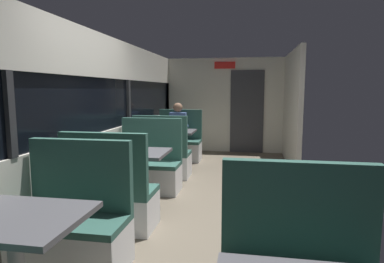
% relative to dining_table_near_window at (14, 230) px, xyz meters
% --- Properties ---
extents(ground_plane, '(3.30, 9.20, 0.02)m').
position_rel_dining_table_near_window_xyz_m(ground_plane, '(0.89, 2.09, -0.65)').
color(ground_plane, '#665B4C').
extents(carriage_window_panel_left, '(0.09, 8.48, 2.30)m').
position_rel_dining_table_near_window_xyz_m(carriage_window_panel_left, '(-0.56, 2.09, 0.47)').
color(carriage_window_panel_left, beige).
rests_on(carriage_window_panel_left, ground_plane).
extents(carriage_end_bulkhead, '(2.90, 0.11, 2.30)m').
position_rel_dining_table_near_window_xyz_m(carriage_end_bulkhead, '(0.95, 6.28, 0.50)').
color(carriage_end_bulkhead, beige).
rests_on(carriage_end_bulkhead, ground_plane).
extents(carriage_aisle_panel_right, '(0.08, 2.40, 2.30)m').
position_rel_dining_table_near_window_xyz_m(carriage_aisle_panel_right, '(2.34, 5.09, 0.51)').
color(carriage_aisle_panel_right, beige).
rests_on(carriage_aisle_panel_right, ground_plane).
extents(dining_table_near_window, '(0.90, 0.70, 0.74)m').
position_rel_dining_table_near_window_xyz_m(dining_table_near_window, '(0.00, 0.00, 0.00)').
color(dining_table_near_window, '#9E9EA3').
rests_on(dining_table_near_window, ground_plane).
extents(bench_near_window_facing_entry, '(0.95, 0.50, 1.10)m').
position_rel_dining_table_near_window_xyz_m(bench_near_window_facing_entry, '(0.00, 0.70, -0.31)').
color(bench_near_window_facing_entry, silver).
rests_on(bench_near_window_facing_entry, ground_plane).
extents(dining_table_mid_window, '(0.90, 0.70, 0.74)m').
position_rel_dining_table_near_window_xyz_m(dining_table_mid_window, '(0.00, 2.20, 0.00)').
color(dining_table_mid_window, '#9E9EA3').
rests_on(dining_table_mid_window, ground_plane).
extents(bench_mid_window_facing_end, '(0.95, 0.50, 1.10)m').
position_rel_dining_table_near_window_xyz_m(bench_mid_window_facing_end, '(0.00, 1.50, -0.31)').
color(bench_mid_window_facing_end, silver).
rests_on(bench_mid_window_facing_end, ground_plane).
extents(bench_mid_window_facing_entry, '(0.95, 0.50, 1.10)m').
position_rel_dining_table_near_window_xyz_m(bench_mid_window_facing_entry, '(0.00, 2.90, -0.31)').
color(bench_mid_window_facing_entry, silver).
rests_on(bench_mid_window_facing_entry, ground_plane).
extents(dining_table_far_window, '(0.90, 0.70, 0.74)m').
position_rel_dining_table_near_window_xyz_m(dining_table_far_window, '(0.00, 4.39, 0.00)').
color(dining_table_far_window, '#9E9EA3').
rests_on(dining_table_far_window, ground_plane).
extents(bench_far_window_facing_end, '(0.95, 0.50, 1.10)m').
position_rel_dining_table_near_window_xyz_m(bench_far_window_facing_end, '(0.00, 3.69, -0.31)').
color(bench_far_window_facing_end, silver).
rests_on(bench_far_window_facing_end, ground_plane).
extents(bench_far_window_facing_entry, '(0.95, 0.50, 1.10)m').
position_rel_dining_table_near_window_xyz_m(bench_far_window_facing_entry, '(0.00, 5.09, -0.31)').
color(bench_far_window_facing_entry, silver).
rests_on(bench_far_window_facing_entry, ground_plane).
extents(seated_passenger, '(0.47, 0.55, 1.26)m').
position_rel_dining_table_near_window_xyz_m(seated_passenger, '(0.00, 5.02, -0.10)').
color(seated_passenger, '#26262D').
rests_on(seated_passenger, ground_plane).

